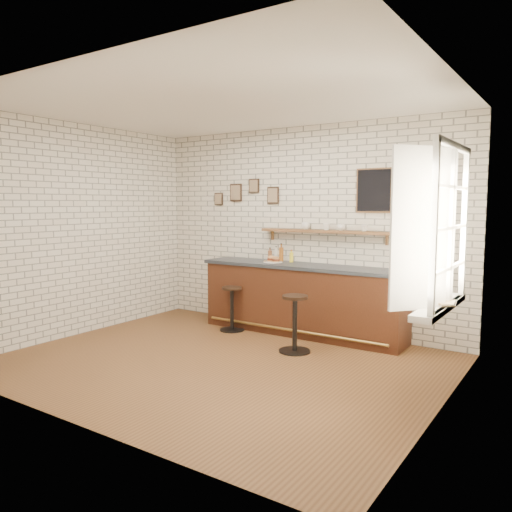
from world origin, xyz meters
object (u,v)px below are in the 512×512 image
object	(u,v)px
bitters_bottle_white	(276,255)
shelf_cup_c	(341,227)
book_lower	(436,303)
sandwich_plate	(273,262)
shelf_cup_a	(306,226)
ciabatta_sandwich	(274,259)
shelf_cup_d	(364,228)
bar_stool_right	(295,322)
shelf_cup_b	(327,227)
condiment_bottle_yellow	(291,257)
bar_stool_left	(232,307)
bitters_bottle_amber	(281,254)
bar_counter	(302,299)
book_upper	(435,301)
bitters_bottle_brown	(270,255)

from	to	relation	value
bitters_bottle_white	shelf_cup_c	size ratio (longest dim) A/B	2.02
shelf_cup_c	book_lower	bearing A→B (deg)	-102.84
sandwich_plate	shelf_cup_a	size ratio (longest dim) A/B	2.16
ciabatta_sandwich	book_lower	distance (m)	3.06
bitters_bottle_white	shelf_cup_d	bearing A→B (deg)	2.08
bitters_bottle_white	bar_stool_right	bearing A→B (deg)	-48.22
sandwich_plate	shelf_cup_b	xyz separation A→B (m)	(0.76, 0.21, 0.53)
condiment_bottle_yellow	bar_stool_left	size ratio (longest dim) A/B	0.28
sandwich_plate	bitters_bottle_amber	world-z (taller)	bitters_bottle_amber
bar_counter	shelf_cup_c	distance (m)	1.17
bitters_bottle_amber	shelf_cup_a	bearing A→B (deg)	7.42
bar_stool_right	shelf_cup_a	bearing A→B (deg)	111.54
bitters_bottle_white	bitters_bottle_amber	distance (m)	0.09
ciabatta_sandwich	book_lower	xyz separation A→B (m)	(2.69, -1.45, -0.12)
bitters_bottle_amber	book_upper	xyz separation A→B (m)	(2.65, -1.63, -0.16)
book_lower	book_upper	size ratio (longest dim) A/B	1.02
condiment_bottle_yellow	shelf_cup_a	world-z (taller)	shelf_cup_a
sandwich_plate	shelf_cup_c	bearing A→B (deg)	12.09
bitters_bottle_brown	book_lower	xyz separation A→B (m)	(2.85, -1.61, -0.15)
bar_stool_right	shelf_cup_b	distance (m)	1.55
ciabatta_sandwich	book_upper	distance (m)	3.07
bar_stool_right	book_lower	bearing A→B (deg)	-18.69
shelf_cup_b	bitters_bottle_amber	bearing A→B (deg)	147.00
shelf_cup_a	book_upper	bearing A→B (deg)	-57.31
bitters_bottle_amber	book_upper	distance (m)	3.12
shelf_cup_d	bar_stool_right	bearing A→B (deg)	-106.74
bitters_bottle_white	shelf_cup_b	bearing A→B (deg)	3.53
bitters_bottle_brown	bar_stool_right	size ratio (longest dim) A/B	0.27
ciabatta_sandwich	bar_stool_right	bearing A→B (deg)	-44.86
bar_counter	shelf_cup_d	size ratio (longest dim) A/B	32.99
bitters_bottle_brown	book_lower	bearing A→B (deg)	-29.49
bitters_bottle_amber	bar_stool_left	bearing A→B (deg)	-132.68
shelf_cup_c	book_lower	size ratio (longest dim) A/B	0.47
bar_stool_right	ciabatta_sandwich	bearing A→B (deg)	135.14
bitters_bottle_white	shelf_cup_c	distance (m)	1.12
shelf_cup_b	shelf_cup_d	bearing A→B (deg)	-36.97
sandwich_plate	condiment_bottle_yellow	world-z (taller)	condiment_bottle_yellow
bitters_bottle_amber	shelf_cup_b	bearing A→B (deg)	3.97
bar_counter	sandwich_plate	bearing A→B (deg)	-178.80
shelf_cup_c	book_upper	world-z (taller)	shelf_cup_c
sandwich_plate	book_upper	size ratio (longest dim) A/B	1.20
bitters_bottle_amber	shelf_cup_b	xyz separation A→B (m)	(0.72, 0.05, 0.43)
condiment_bottle_yellow	shelf_cup_a	xyz separation A→B (m)	(0.21, 0.05, 0.46)
sandwich_plate	condiment_bottle_yellow	bearing A→B (deg)	35.97
bar_stool_right	bitters_bottle_white	bearing A→B (deg)	131.78
bitters_bottle_white	book_upper	distance (m)	3.20
book_lower	shelf_cup_d	bearing A→B (deg)	119.77
shelf_cup_b	book_lower	size ratio (longest dim) A/B	0.43
bar_counter	bitters_bottle_brown	size ratio (longest dim) A/B	15.50
bar_counter	condiment_bottle_yellow	bearing A→B (deg)	150.08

